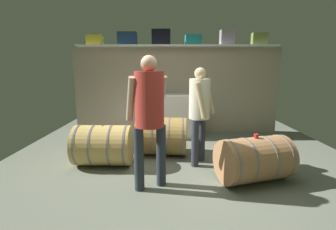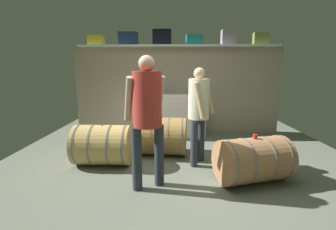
# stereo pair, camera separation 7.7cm
# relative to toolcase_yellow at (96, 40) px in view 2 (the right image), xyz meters

# --- Properties ---
(ground_plane) EXTENTS (5.95, 8.18, 0.02)m
(ground_plane) POSITION_rel_toolcase_yellow_xyz_m (1.81, -1.72, -2.12)
(ground_plane) COLOR #646A5B
(back_wall_panel) EXTENTS (4.75, 0.10, 1.98)m
(back_wall_panel) POSITION_rel_toolcase_yellow_xyz_m (1.81, 0.15, -1.13)
(back_wall_panel) COLOR gray
(back_wall_panel) RESTS_ON ground
(high_shelf_board) EXTENTS (4.37, 0.40, 0.03)m
(high_shelf_board) POSITION_rel_toolcase_yellow_xyz_m (1.81, 0.00, -0.12)
(high_shelf_board) COLOR white
(high_shelf_board) RESTS_ON back_wall_panel
(toolcase_yellow) EXTENTS (0.34, 0.22, 0.21)m
(toolcase_yellow) POSITION_rel_toolcase_yellow_xyz_m (0.00, 0.00, 0.00)
(toolcase_yellow) COLOR gold
(toolcase_yellow) RESTS_ON high_shelf_board
(toolcase_navy) EXTENTS (0.41, 0.26, 0.27)m
(toolcase_navy) POSITION_rel_toolcase_yellow_xyz_m (0.72, 0.00, 0.03)
(toolcase_navy) COLOR navy
(toolcase_navy) RESTS_ON high_shelf_board
(toolcase_black) EXTENTS (0.41, 0.21, 0.33)m
(toolcase_black) POSITION_rel_toolcase_yellow_xyz_m (1.46, 0.00, 0.06)
(toolcase_black) COLOR black
(toolcase_black) RESTS_ON high_shelf_board
(toolcase_teal) EXTENTS (0.36, 0.27, 0.22)m
(toolcase_teal) POSITION_rel_toolcase_yellow_xyz_m (2.16, 0.00, 0.00)
(toolcase_teal) COLOR #197678
(toolcase_teal) RESTS_ON high_shelf_board
(toolcase_grey) EXTENTS (0.30, 0.20, 0.32)m
(toolcase_grey) POSITION_rel_toolcase_yellow_xyz_m (2.91, 0.00, 0.05)
(toolcase_grey) COLOR gray
(toolcase_grey) RESTS_ON high_shelf_board
(toolcase_olive) EXTENTS (0.33, 0.21, 0.26)m
(toolcase_olive) POSITION_rel_toolcase_yellow_xyz_m (3.62, 0.00, 0.02)
(toolcase_olive) COLOR olive
(toolcase_olive) RESTS_ON high_shelf_board
(work_cabinet) EXTENTS (1.45, 0.56, 0.94)m
(work_cabinet) POSITION_rel_toolcase_yellow_xyz_m (1.68, -0.19, -1.65)
(work_cabinet) COLOR white
(work_cabinet) RESTS_ON ground
(wine_bottle_green) EXTENTS (0.08, 0.08, 0.29)m
(wine_bottle_green) POSITION_rel_toolcase_yellow_xyz_m (1.21, -0.31, -1.05)
(wine_bottle_green) COLOR #2D582D
(wine_bottle_green) RESTS_ON work_cabinet
(wine_bottle_clear) EXTENTS (0.07, 0.07, 0.32)m
(wine_bottle_clear) POSITION_rel_toolcase_yellow_xyz_m (1.39, -0.27, -1.03)
(wine_bottle_clear) COLOR #ACC2BE
(wine_bottle_clear) RESTS_ON work_cabinet
(wine_glass) EXTENTS (0.08, 0.08, 0.14)m
(wine_glass) POSITION_rel_toolcase_yellow_xyz_m (2.29, -0.26, -1.08)
(wine_glass) COLOR white
(wine_glass) RESTS_ON work_cabinet
(wine_barrel_near) EXTENTS (1.06, 0.83, 0.61)m
(wine_barrel_near) POSITION_rel_toolcase_yellow_xyz_m (2.78, -2.39, -1.81)
(wine_barrel_near) COLOR #A5734B
(wine_barrel_near) RESTS_ON ground
(wine_barrel_far) EXTENTS (0.92, 0.73, 0.68)m
(wine_barrel_far) POSITION_rel_toolcase_yellow_xyz_m (1.50, -1.39, -1.78)
(wine_barrel_far) COLOR olive
(wine_barrel_far) RESTS_ON ground
(wine_barrel_flank) EXTENTS (0.89, 0.66, 0.65)m
(wine_barrel_flank) POSITION_rel_toolcase_yellow_xyz_m (0.60, -1.85, -1.79)
(wine_barrel_flank) COLOR tan
(wine_barrel_flank) RESTS_ON ground
(tasting_cup) EXTENTS (0.06, 0.06, 0.05)m
(tasting_cup) POSITION_rel_toolcase_yellow_xyz_m (2.78, -2.39, -1.48)
(tasting_cup) COLOR red
(tasting_cup) RESTS_ON wine_barrel_near
(winemaker_pouring) EXTENTS (0.44, 0.49, 1.52)m
(winemaker_pouring) POSITION_rel_toolcase_yellow_xyz_m (2.10, -1.80, -1.18)
(winemaker_pouring) COLOR #2D313C
(winemaker_pouring) RESTS_ON ground
(visitor_tasting) EXTENTS (0.55, 0.49, 1.66)m
(visitor_tasting) POSITION_rel_toolcase_yellow_xyz_m (1.39, -2.58, -1.09)
(visitor_tasting) COLOR #29303A
(visitor_tasting) RESTS_ON ground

